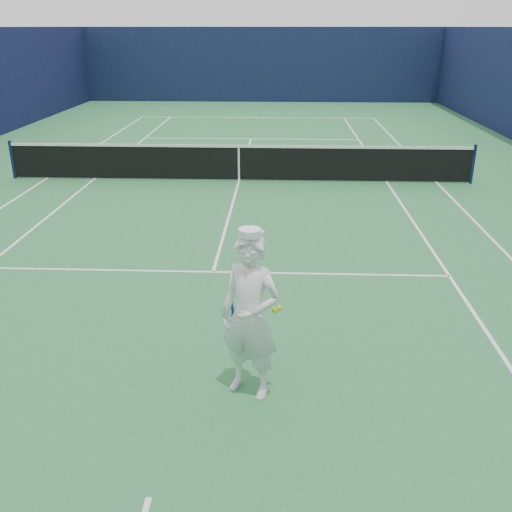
{
  "coord_description": "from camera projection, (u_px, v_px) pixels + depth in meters",
  "views": [
    {
      "loc": [
        1.16,
        -15.56,
        4.03
      ],
      "look_at": [
        0.84,
        -8.38,
        1.12
      ],
      "focal_mm": 40.0,
      "sensor_mm": 36.0,
      "label": 1
    }
  ],
  "objects": [
    {
      "name": "tennis_net",
      "position": [
        239.0,
        161.0,
        15.76
      ],
      "size": [
        12.88,
        0.09,
        1.07
      ],
      "color": "#141E4C",
      "rests_on": "ground"
    },
    {
      "name": "ground",
      "position": [
        239.0,
        181.0,
        15.97
      ],
      "size": [
        80.0,
        80.0,
        0.0
      ],
      "primitive_type": "plane",
      "color": "#296C3B",
      "rests_on": "ground"
    },
    {
      "name": "court_markings",
      "position": [
        239.0,
        181.0,
        15.96
      ],
      "size": [
        11.03,
        23.83,
        0.01
      ],
      "color": "white",
      "rests_on": "ground"
    },
    {
      "name": "tennis_player",
      "position": [
        250.0,
        316.0,
        6.41
      ],
      "size": [
        0.85,
        0.77,
        2.04
      ],
      "rotation": [
        0.0,
        0.0,
        -0.43
      ],
      "color": "white",
      "rests_on": "ground"
    },
    {
      "name": "windscreen_fence",
      "position": [
        238.0,
        108.0,
        15.22
      ],
      "size": [
        20.12,
        36.12,
        4.0
      ],
      "color": "#0E1535",
      "rests_on": "ground"
    }
  ]
}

